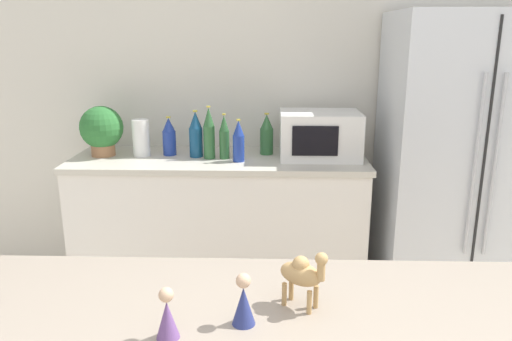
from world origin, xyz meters
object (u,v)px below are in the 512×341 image
object	(u,v)px
potted_plant	(102,129)
back_bottle_5	(267,135)
back_bottle_2	(239,141)
back_bottle_4	(196,135)
paper_towel_roll	(141,138)
microwave	(320,135)
wise_man_figurine_crimson	(167,316)
camel_figurine	(303,273)
wise_man_figurine_blue	(243,303)
back_bottle_0	(209,134)
back_bottle_3	(224,137)
refrigerator	(458,166)
back_bottle_1	(169,137)

from	to	relation	value
potted_plant	back_bottle_5	xyz separation A→B (m)	(1.02, 0.07, -0.04)
back_bottle_2	back_bottle_4	xyz separation A→B (m)	(-0.27, 0.11, 0.02)
paper_towel_roll	back_bottle_5	size ratio (longest dim) A/B	0.87
paper_towel_roll	microwave	xyz separation A→B (m)	(1.10, -0.00, 0.03)
wise_man_figurine_crimson	camel_figurine	bearing A→B (deg)	24.48
back_bottle_4	wise_man_figurine_crimson	world-z (taller)	back_bottle_4
wise_man_figurine_blue	back_bottle_4	bearing A→B (deg)	101.40
back_bottle_2	back_bottle_5	world-z (taller)	back_bottle_5
back_bottle_0	potted_plant	bearing A→B (deg)	175.53
back_bottle_5	wise_man_figurine_blue	world-z (taller)	back_bottle_5
back_bottle_2	back_bottle_3	size ratio (longest dim) A/B	0.92
back_bottle_4	refrigerator	bearing A→B (deg)	-2.70
back_bottle_2	wise_man_figurine_crimson	xyz separation A→B (m)	(-0.03, -1.94, 0.03)
microwave	back_bottle_4	xyz separation A→B (m)	(-0.76, -0.01, -0.00)
back_bottle_0	back_bottle_3	world-z (taller)	back_bottle_0
back_bottle_4	back_bottle_3	bearing A→B (deg)	-13.31
camel_figurine	wise_man_figurine_blue	xyz separation A→B (m)	(-0.13, -0.08, -0.04)
back_bottle_1	camel_figurine	size ratio (longest dim) A/B	1.58
back_bottle_1	wise_man_figurine_blue	size ratio (longest dim) A/B	1.96
back_bottle_1	wise_man_figurine_blue	xyz separation A→B (m)	(0.58, -2.03, 0.04)
refrigerator	back_bottle_0	bearing A→B (deg)	178.71
back_bottle_1	back_bottle_4	size ratio (longest dim) A/B	0.84
back_bottle_2	refrigerator	bearing A→B (deg)	1.53
back_bottle_4	wise_man_figurine_blue	world-z (taller)	back_bottle_4
wise_man_figurine_blue	camel_figurine	bearing A→B (deg)	29.40
back_bottle_3	camel_figurine	world-z (taller)	back_bottle_3
paper_towel_roll	camel_figurine	xyz separation A→B (m)	(0.88, -1.93, 0.08)
back_bottle_3	back_bottle_4	bearing A→B (deg)	166.69
wise_man_figurine_crimson	wise_man_figurine_blue	bearing A→B (deg)	19.98
back_bottle_3	wise_man_figurine_crimson	xyz separation A→B (m)	(0.06, -2.01, 0.02)
back_bottle_0	back_bottle_3	size ratio (longest dim) A/B	1.16
back_bottle_1	back_bottle_3	distance (m)	0.36
paper_towel_roll	back_bottle_0	bearing A→B (deg)	-6.84
refrigerator	paper_towel_roll	size ratio (longest dim) A/B	7.82
back_bottle_2	back_bottle_4	size ratio (longest dim) A/B	0.88
paper_towel_roll	back_bottle_3	distance (m)	0.52
back_bottle_1	wise_man_figurine_crimson	size ratio (longest dim) A/B	2.05
wise_man_figurine_blue	wise_man_figurine_crimson	bearing A→B (deg)	-160.02
microwave	back_bottle_1	xyz separation A→B (m)	(-0.93, 0.04, -0.03)
microwave	back_bottle_3	world-z (taller)	microwave
paper_towel_roll	wise_man_figurine_blue	xyz separation A→B (m)	(0.74, -2.00, 0.04)
paper_towel_roll	camel_figurine	size ratio (longest dim) A/B	1.49
microwave	wise_man_figurine_blue	world-z (taller)	microwave
camel_figurine	wise_man_figurine_blue	size ratio (longest dim) A/B	1.24
potted_plant	back_bottle_5	size ratio (longest dim) A/B	1.19
back_bottle_4	wise_man_figurine_blue	size ratio (longest dim) A/B	2.33
potted_plant	back_bottle_1	distance (m)	0.41
potted_plant	microwave	xyz separation A→B (m)	(1.34, -0.00, -0.03)
refrigerator	back_bottle_0	world-z (taller)	refrigerator
back_bottle_5	back_bottle_3	bearing A→B (deg)	-153.44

